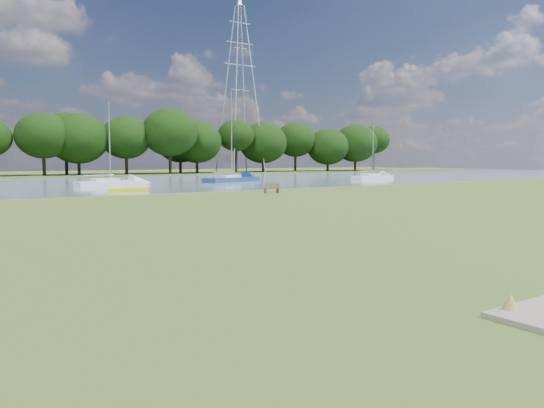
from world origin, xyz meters
TOP-DOWN VIEW (x-y plane):
  - ground at (0.00, 0.00)m, footprint 220.00×220.00m
  - river at (0.00, 42.00)m, footprint 220.00×40.00m
  - riverbank_bench at (13.90, 18.11)m, footprint 1.36×0.54m
  - kayak at (4.30, 25.37)m, footprint 3.28×1.76m
  - pylon at (41.57, 70.00)m, footprint 6.89×4.83m
  - tree_line at (6.06, 68.00)m, footprint 152.88×8.87m
  - sailboat_0 at (6.10, 36.40)m, footprint 7.18×2.78m
  - sailboat_3 at (21.02, 37.43)m, footprint 8.20×4.54m
  - sailboat_5 at (40.66, 33.59)m, footprint 6.92×2.65m

SIDE VIEW (x-z plane):
  - ground at x=0.00m, z-range 0.00..0.00m
  - river at x=0.00m, z-range -0.05..0.05m
  - kayak at x=4.30m, z-range 0.05..0.37m
  - riverbank_bench at x=13.90m, z-range 0.00..0.82m
  - sailboat_5 at x=40.66m, z-range -3.61..4.62m
  - sailboat_0 at x=6.10m, z-range -3.78..4.80m
  - sailboat_3 at x=21.02m, z-range -4.82..5.92m
  - tree_line at x=6.06m, z-range 1.00..11.74m
  - pylon at x=41.57m, z-range 4.03..37.23m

